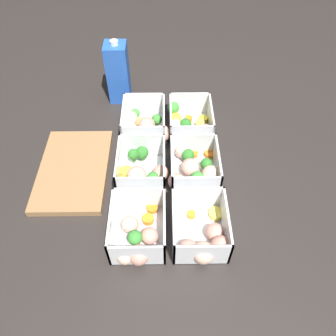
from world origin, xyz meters
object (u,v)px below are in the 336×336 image
container_far_left (137,235)px  container_far_right (143,124)px  container_near_right (189,123)px  container_far_center (143,170)px  container_near_center (194,168)px  juice_carton (118,73)px  container_near_left (204,237)px

container_far_left → container_far_right: bearing=0.1°
container_near_right → container_far_center: bearing=144.7°
container_far_center → container_far_right: same height
container_near_center → container_near_right: size_ratio=1.06×
container_near_center → juice_carton: 0.41m
container_near_left → container_near_right: (0.38, 0.01, -0.00)m
container_near_center → container_far_left: size_ratio=0.98×
container_near_right → container_far_right: 0.14m
container_near_left → container_near_center: (0.20, 0.01, 0.00)m
container_far_right → juice_carton: 0.19m
container_far_center → container_near_left: bearing=-143.9°
juice_carton → container_near_center: bearing=-146.8°
container_far_left → container_far_right: (0.36, 0.00, 0.00)m
container_near_right → container_far_center: same height
container_near_left → container_near_right: 0.38m
container_near_center → container_far_right: (0.17, 0.14, 0.00)m
container_far_left → container_far_center: 0.19m
container_near_right → juice_carton: (0.16, 0.22, 0.07)m
container_far_right → juice_carton: juice_carton is taller
container_near_center → container_near_right: same height
container_far_left → container_near_center: bearing=-35.9°
container_near_left → container_near_center: bearing=2.6°
container_near_center → container_far_center: bearing=92.1°
container_near_center → container_far_right: same height
container_far_left → juice_carton: (0.53, 0.08, 0.07)m
container_far_center → container_far_left: bearing=178.2°
container_near_center → container_far_right: size_ratio=1.04×
container_far_left → container_far_right: size_ratio=1.06×
container_near_left → container_near_center: same height
container_near_center → container_far_center: size_ratio=1.10×
container_near_left → container_near_center: 0.20m
juice_carton → container_near_right: bearing=-126.2°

